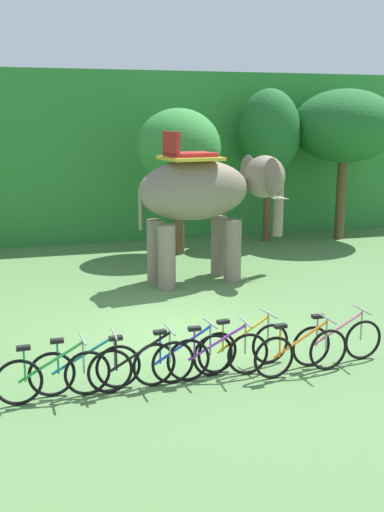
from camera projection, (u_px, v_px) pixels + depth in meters
The scene contains 14 objects.
ground_plane at pixel (178, 334), 11.63m from camera, with size 80.00×80.00×0.00m, color #567F47.
foliage_hedge at pixel (96, 153), 22.35m from camera, with size 36.00×6.00×5.59m, color #338438.
tree_center at pixel (179, 149), 17.80m from camera, with size 2.53×2.53×4.38m.
tree_right at pixel (269, 134), 19.62m from camera, with size 2.04×2.04×5.02m.
tree_center_left at pixel (345, 127), 20.02m from camera, with size 3.53×3.53×5.04m.
elephant at pixel (206, 195), 15.02m from camera, with size 4.23×2.19×3.78m.
bike_green at pixel (53, 376), 8.83m from camera, with size 1.71×0.52×0.92m.
bike_teal at pixel (85, 369), 9.08m from camera, with size 1.71×0.52×0.92m.
bike_black at pixel (142, 365), 9.22m from camera, with size 1.71×0.52×0.92m.
bike_blue at pixel (184, 358), 9.49m from camera, with size 1.70×0.52×0.92m.
bike_purple at pixel (218, 355), 9.59m from camera, with size 1.71×0.52×0.92m.
bike_yellow at pixel (244, 346), 9.97m from camera, with size 1.70×0.52×0.92m.
bike_orange at pixel (301, 352), 9.73m from camera, with size 1.71×0.52×0.92m.
bike_pink at pixel (337, 341), 10.19m from camera, with size 1.71×0.52×0.92m.
Camera 1 is at (-2.72, -10.65, 4.10)m, focal length 42.10 mm.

